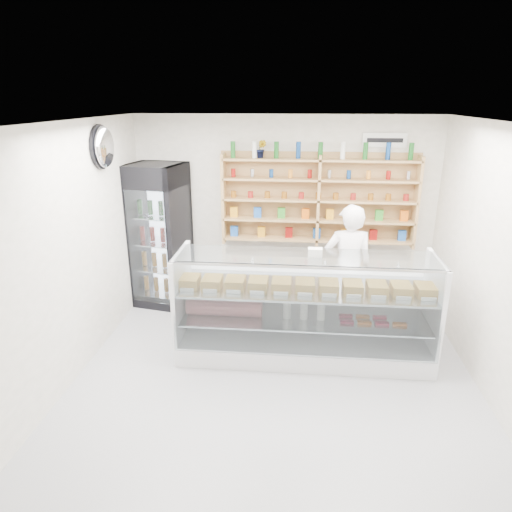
# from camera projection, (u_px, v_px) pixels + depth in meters

# --- Properties ---
(room) EXTENTS (5.00, 5.00, 5.00)m
(room) POSITION_uv_depth(u_px,v_px,m) (275.00, 268.00, 4.59)
(room) COLOR #A1A1A6
(room) RESTS_ON ground
(display_counter) EXTENTS (3.02, 0.90, 1.31)m
(display_counter) POSITION_uv_depth(u_px,v_px,m) (303.00, 328.00, 5.57)
(display_counter) COLOR white
(display_counter) RESTS_ON floor
(shop_worker) EXTENTS (0.66, 0.45, 1.75)m
(shop_worker) POSITION_uv_depth(u_px,v_px,m) (348.00, 269.00, 6.05)
(shop_worker) COLOR white
(shop_worker) RESTS_ON floor
(drinks_cooler) EXTENTS (0.89, 0.88, 2.13)m
(drinks_cooler) POSITION_uv_depth(u_px,v_px,m) (159.00, 235.00, 6.83)
(drinks_cooler) COLOR black
(drinks_cooler) RESTS_ON floor
(wall_shelving) EXTENTS (2.84, 0.28, 1.33)m
(wall_shelving) POSITION_uv_depth(u_px,v_px,m) (318.00, 200.00, 6.68)
(wall_shelving) COLOR tan
(wall_shelving) RESTS_ON back_wall
(potted_plant) EXTENTS (0.16, 0.14, 0.26)m
(potted_plant) POSITION_uv_depth(u_px,v_px,m) (261.00, 149.00, 6.51)
(potted_plant) COLOR #1E6626
(potted_plant) RESTS_ON wall_shelving
(security_mirror) EXTENTS (0.15, 0.50, 0.50)m
(security_mirror) POSITION_uv_depth(u_px,v_px,m) (104.00, 147.00, 5.56)
(security_mirror) COLOR silver
(security_mirror) RESTS_ON left_wall
(wall_sign) EXTENTS (0.62, 0.03, 0.20)m
(wall_sign) POSITION_uv_depth(u_px,v_px,m) (385.00, 140.00, 6.44)
(wall_sign) COLOR white
(wall_sign) RESTS_ON back_wall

